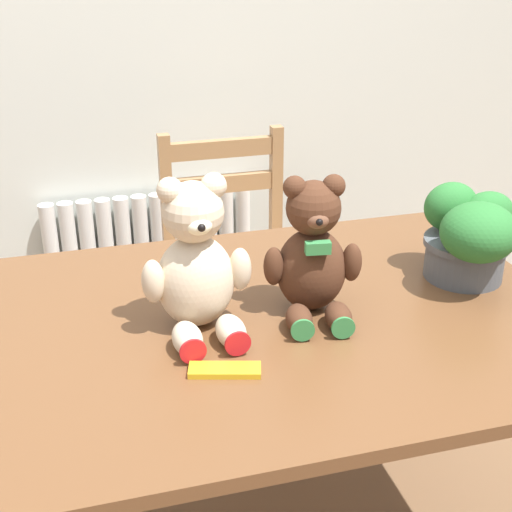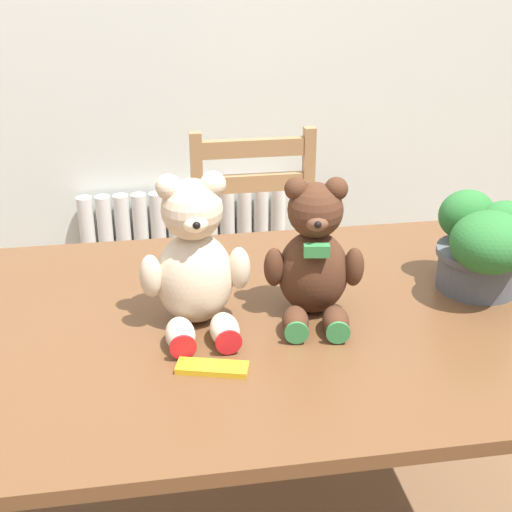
{
  "view_description": "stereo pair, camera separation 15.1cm",
  "coord_description": "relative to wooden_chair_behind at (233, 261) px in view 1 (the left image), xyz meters",
  "views": [
    {
      "loc": [
        -0.33,
        -0.83,
        1.5
      ],
      "look_at": [
        0.04,
        0.48,
        0.86
      ],
      "focal_mm": 50.0,
      "sensor_mm": 36.0,
      "label": 1
    },
    {
      "loc": [
        -0.18,
        -0.87,
        1.5
      ],
      "look_at": [
        0.04,
        0.48,
        0.86
      ],
      "focal_mm": 50.0,
      "sensor_mm": 36.0,
      "label": 2
    }
  ],
  "objects": [
    {
      "name": "wooden_chair_behind",
      "position": [
        0.0,
        0.0,
        0.0
      ],
      "size": [
        0.43,
        0.41,
        0.87
      ],
      "rotation": [
        0.0,
        0.0,
        3.14
      ],
      "color": "#997047",
      "rests_on": "ground_plane"
    },
    {
      "name": "potted_plant",
      "position": [
        0.39,
        -0.81,
        0.39
      ],
      "size": [
        0.23,
        0.27,
        0.22
      ],
      "color": "#4C5156",
      "rests_on": "dining_table"
    },
    {
      "name": "teddy_bear_left",
      "position": [
        -0.28,
        -0.85,
        0.42
      ],
      "size": [
        0.23,
        0.23,
        0.34
      ],
      "rotation": [
        0.0,
        0.0,
        3.19
      ],
      "color": "beige",
      "rests_on": "dining_table"
    },
    {
      "name": "teddy_bear_right",
      "position": [
        -0.02,
        -0.85,
        0.41
      ],
      "size": [
        0.22,
        0.23,
        0.31
      ],
      "rotation": [
        0.0,
        0.0,
        2.99
      ],
      "color": "#472819",
      "rests_on": "dining_table"
    },
    {
      "name": "dining_table",
      "position": [
        -0.19,
        -0.85,
        0.19
      ],
      "size": [
        1.46,
        0.94,
        0.72
      ],
      "color": "brown",
      "rests_on": "ground_plane"
    },
    {
      "name": "radiator",
      "position": [
        -0.23,
        0.41,
        -0.2
      ],
      "size": [
        0.81,
        0.1,
        0.57
      ],
      "color": "silver",
      "rests_on": "ground_plane"
    },
    {
      "name": "chocolate_bar",
      "position": [
        -0.27,
        -1.03,
        0.28
      ],
      "size": [
        0.15,
        0.08,
        0.01
      ],
      "primitive_type": "cube",
      "rotation": [
        0.0,
        0.0,
        -0.27
      ],
      "color": "gold",
      "rests_on": "dining_table"
    }
  ]
}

